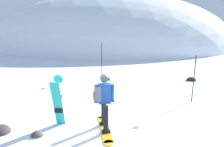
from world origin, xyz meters
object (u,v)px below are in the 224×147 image
at_px(snowboarder_main, 104,100).
at_px(rock_small, 37,136).
at_px(rock_dark, 191,80).
at_px(rock_mid, 0,132).
at_px(piste_marker_near, 194,75).
at_px(spare_snowboard, 58,101).
at_px(piste_marker_far, 102,58).

relative_size(snowboarder_main, rock_small, 4.97).
bearing_deg(rock_dark, rock_small, -135.14).
bearing_deg(snowboarder_main, rock_mid, -172.43).
xyz_separation_m(piste_marker_near, rock_dark, (1.03, 3.29, -1.11)).
relative_size(spare_snowboard, rock_mid, 2.55).
xyz_separation_m(spare_snowboard, rock_mid, (-1.63, -0.49, -0.82)).
bearing_deg(rock_mid, snowboarder_main, 7.57).
distance_m(piste_marker_far, rock_mid, 7.06).
xyz_separation_m(spare_snowboard, piste_marker_far, (0.61, 6.09, 0.38)).
xyz_separation_m(snowboarder_main, rock_small, (-1.85, -0.51, -0.92)).
height_order(piste_marker_near, rock_dark, piste_marker_near).
relative_size(piste_marker_near, piste_marker_far, 0.93).
bearing_deg(spare_snowboard, rock_mid, -163.44).
height_order(piste_marker_near, rock_mid, piste_marker_near).
xyz_separation_m(snowboarder_main, rock_mid, (-3.03, -0.40, -0.92)).
bearing_deg(piste_marker_near, snowboarder_main, -144.19).
bearing_deg(piste_marker_far, piste_marker_near, -41.95).
height_order(piste_marker_far, rock_dark, piste_marker_far).
xyz_separation_m(rock_mid, rock_small, (1.18, -0.10, 0.00)).
bearing_deg(rock_mid, piste_marker_far, 71.14).
height_order(rock_mid, rock_small, rock_mid).
relative_size(piste_marker_far, rock_dark, 3.82).
bearing_deg(snowboarder_main, rock_small, -164.74).
height_order(spare_snowboard, rock_dark, spare_snowboard).
distance_m(piste_marker_near, rock_mid, 7.10).
distance_m(spare_snowboard, rock_mid, 1.89).
distance_m(snowboarder_main, rock_small, 2.13).
distance_m(piste_marker_far, rock_small, 6.87).
bearing_deg(rock_small, spare_snowboard, 52.19).
distance_m(snowboarder_main, rock_mid, 3.19).
bearing_deg(rock_dark, rock_mid, -140.52).
bearing_deg(rock_dark, piste_marker_far, 175.04).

